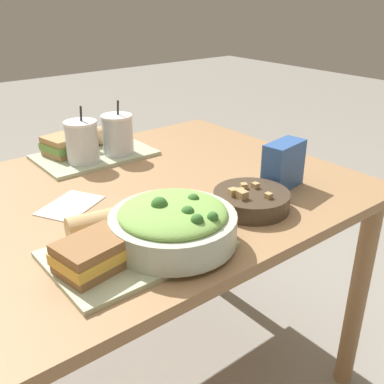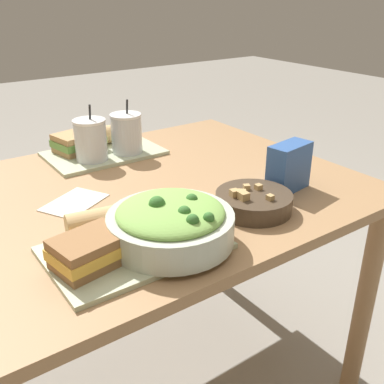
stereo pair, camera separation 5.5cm
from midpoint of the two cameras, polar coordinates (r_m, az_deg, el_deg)
The scene contains 13 objects.
dining_table at distance 1.33m, azimuth -6.07°, elevation -3.77°, with size 1.30×0.96×0.76m.
tray_near at distance 1.00m, azimuth -5.68°, elevation -7.06°, with size 0.38×0.25×0.01m.
tray_far at distance 1.58m, azimuth -10.15°, elevation 4.86°, with size 0.38×0.25×0.01m.
salad_bowl at distance 0.99m, azimuth -1.13°, elevation -3.87°, with size 0.28×0.28×0.11m.
soup_bowl at distance 1.17m, azimuth 9.14°, elevation -1.17°, with size 0.20×0.20×0.07m.
sandwich_near at distance 0.93m, azimuth -11.22°, elevation -7.36°, with size 0.16×0.13×0.06m.
baguette_near at distance 1.03m, azimuth -10.63°, elevation -3.91°, with size 0.13×0.09×0.07m.
sandwich_far at distance 1.60m, azimuth -13.28°, elevation 6.22°, with size 0.18×0.14×0.06m.
baguette_far at distance 1.65m, azimuth -10.84°, elevation 7.10°, with size 0.13×0.09×0.07m.
drink_cup_dark at distance 1.49m, azimuth -11.76°, elevation 6.31°, with size 0.11×0.11×0.18m.
drink_cup_red at distance 1.55m, azimuth -7.30°, elevation 7.25°, with size 0.11×0.11×0.18m.
chip_bag at distance 1.30m, azimuth 13.37°, elevation 3.10°, with size 0.14×0.08×0.14m.
napkin_folded at distance 1.24m, azimuth -13.50°, elevation -1.32°, with size 0.20×0.18×0.00m.
Camera 2 is at (-0.54, -1.05, 1.29)m, focal length 42.00 mm.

